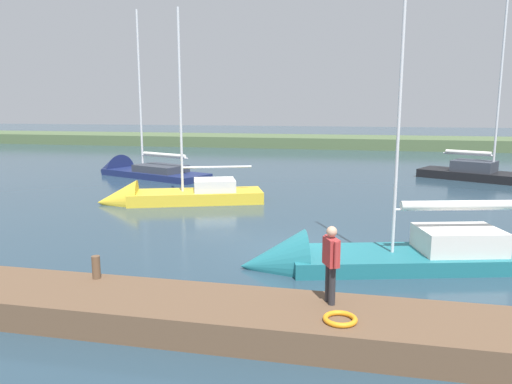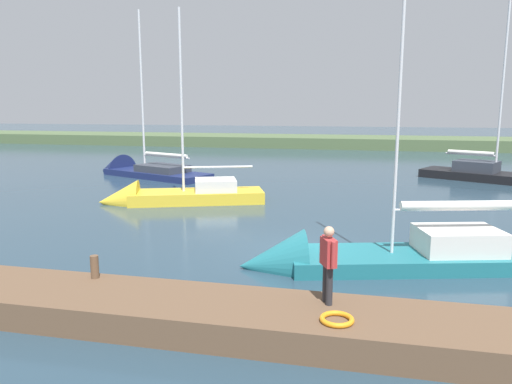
{
  "view_description": "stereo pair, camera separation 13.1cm",
  "coord_description": "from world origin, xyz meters",
  "px_view_note": "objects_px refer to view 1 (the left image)",
  "views": [
    {
      "loc": [
        -2.12,
        15.23,
        4.67
      ],
      "look_at": [
        1.45,
        -1.4,
        1.66
      ],
      "focal_mm": 34.06,
      "sensor_mm": 36.0,
      "label": 1
    },
    {
      "loc": [
        -2.25,
        15.2,
        4.67
      ],
      "look_at": [
        1.45,
        -1.4,
        1.66
      ],
      "focal_mm": 34.06,
      "sensor_mm": 36.0,
      "label": 2
    }
  ],
  "objects_px": {
    "sailboat_mid_channel": "(169,199)",
    "person_on_dock": "(331,259)",
    "life_ring_buoy": "(340,319)",
    "sailboat_behind_pier": "(372,260)",
    "mooring_post_near": "(96,267)",
    "sailboat_inner_slip": "(135,173)"
  },
  "relations": [
    {
      "from": "sailboat_mid_channel",
      "to": "person_on_dock",
      "type": "height_order",
      "value": "sailboat_mid_channel"
    },
    {
      "from": "life_ring_buoy",
      "to": "sailboat_behind_pier",
      "type": "xyz_separation_m",
      "value": [
        -0.72,
        -5.32,
        -0.48
      ]
    },
    {
      "from": "mooring_post_near",
      "to": "sailboat_behind_pier",
      "type": "xyz_separation_m",
      "value": [
        -6.49,
        -4.16,
        -0.71
      ]
    },
    {
      "from": "mooring_post_near",
      "to": "sailboat_inner_slip",
      "type": "xyz_separation_m",
      "value": [
        9.13,
        -20.66,
        -0.77
      ]
    },
    {
      "from": "life_ring_buoy",
      "to": "sailboat_inner_slip",
      "type": "bearing_deg",
      "value": -55.68
    },
    {
      "from": "mooring_post_near",
      "to": "sailboat_behind_pier",
      "type": "distance_m",
      "value": 7.74
    },
    {
      "from": "life_ring_buoy",
      "to": "sailboat_inner_slip",
      "type": "xyz_separation_m",
      "value": [
        14.9,
        -21.82,
        -0.54
      ]
    },
    {
      "from": "life_ring_buoy",
      "to": "mooring_post_near",
      "type": "bearing_deg",
      "value": -11.36
    },
    {
      "from": "sailboat_behind_pier",
      "to": "sailboat_mid_channel",
      "type": "bearing_deg",
      "value": -54.0
    },
    {
      "from": "mooring_post_near",
      "to": "sailboat_behind_pier",
      "type": "bearing_deg",
      "value": -147.36
    },
    {
      "from": "mooring_post_near",
      "to": "person_on_dock",
      "type": "relative_size",
      "value": 0.34
    },
    {
      "from": "life_ring_buoy",
      "to": "sailboat_mid_channel",
      "type": "relative_size",
      "value": 0.07
    },
    {
      "from": "mooring_post_near",
      "to": "sailboat_inner_slip",
      "type": "height_order",
      "value": "sailboat_inner_slip"
    },
    {
      "from": "sailboat_inner_slip",
      "to": "sailboat_mid_channel",
      "type": "bearing_deg",
      "value": 147.7
    },
    {
      "from": "sailboat_mid_channel",
      "to": "life_ring_buoy",
      "type": "bearing_deg",
      "value": 104.1
    },
    {
      "from": "sailboat_inner_slip",
      "to": "sailboat_behind_pier",
      "type": "distance_m",
      "value": 22.73
    },
    {
      "from": "sailboat_mid_channel",
      "to": "sailboat_inner_slip",
      "type": "distance_m",
      "value": 10.69
    },
    {
      "from": "mooring_post_near",
      "to": "life_ring_buoy",
      "type": "relative_size",
      "value": 0.84
    },
    {
      "from": "sailboat_behind_pier",
      "to": "sailboat_inner_slip",
      "type": "bearing_deg",
      "value": -61.45
    },
    {
      "from": "mooring_post_near",
      "to": "life_ring_buoy",
      "type": "bearing_deg",
      "value": 168.64
    },
    {
      "from": "sailboat_mid_channel",
      "to": "sailboat_inner_slip",
      "type": "xyz_separation_m",
      "value": [
        6.11,
        -8.77,
        -0.07
      ]
    },
    {
      "from": "sailboat_mid_channel",
      "to": "sailboat_inner_slip",
      "type": "height_order",
      "value": "sailboat_inner_slip"
    }
  ]
}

